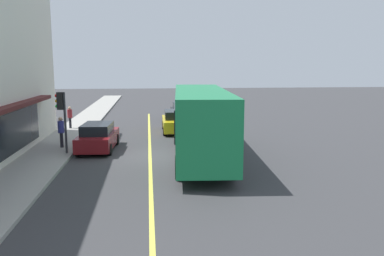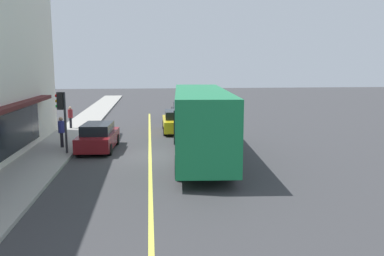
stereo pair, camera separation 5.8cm
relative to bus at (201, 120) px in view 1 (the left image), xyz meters
name	(u,v)px [view 1 (the left image)]	position (x,y,z in m)	size (l,w,h in m)	color
ground	(150,156)	(0.98, 2.57, -1.99)	(120.00, 120.00, 0.00)	#38383A
sidewalk	(46,157)	(0.98, 7.88, -1.91)	(80.00, 2.57, 0.15)	#9E9B93
lane_centre_stripe	(150,156)	(0.98, 2.57, -1.98)	(36.00, 0.16, 0.01)	#D8D14C
bus	(201,120)	(0.00, 0.00, 0.00)	(11.28, 3.30, 3.50)	#197F47
traffic_light	(61,108)	(1.41, 7.07, 0.55)	(0.30, 0.52, 3.20)	#2D2D33
car_maroon	(98,137)	(2.67, 5.43, -1.24)	(4.40, 2.06, 1.52)	maroon
car_black	(183,112)	(14.17, -0.33, -1.24)	(4.32, 1.90, 1.52)	black
car_yellow	(176,122)	(8.29, 0.69, -1.24)	(4.32, 1.91, 1.52)	yellow
pedestrian_at_corner	(70,115)	(9.86, 8.30, -0.89)	(0.34, 0.34, 1.59)	black
pedestrian_mid_block	(61,129)	(2.95, 7.48, -0.80)	(0.34, 0.34, 1.72)	black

